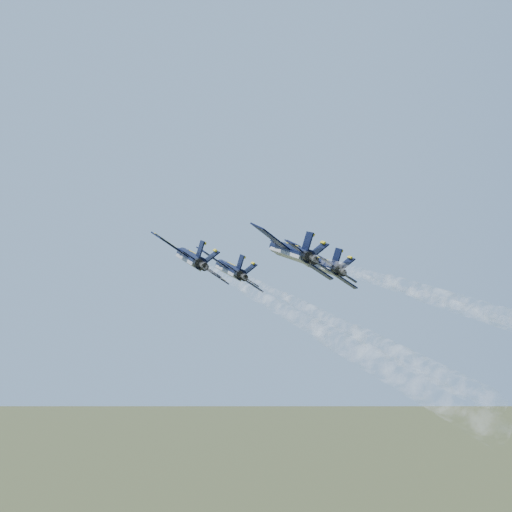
# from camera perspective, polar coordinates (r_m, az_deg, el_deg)

# --- Properties ---
(jet_lead) EXTENTS (11.36, 17.82, 7.64)m
(jet_lead) POSITION_cam_1_polar(r_m,az_deg,el_deg) (120.61, -2.14, -1.10)
(jet_lead) COLOR black
(jet_left) EXTENTS (11.36, 17.82, 7.64)m
(jet_left) POSITION_cam_1_polar(r_m,az_deg,el_deg) (105.61, -5.29, -0.20)
(jet_left) COLOR black
(jet_right) EXTENTS (11.36, 17.82, 7.64)m
(jet_right) POSITION_cam_1_polar(r_m,az_deg,el_deg) (113.34, 5.14, -0.68)
(jet_right) COLOR black
(jet_slot) EXTENTS (11.36, 17.82, 7.64)m
(jet_slot) POSITION_cam_1_polar(r_m,az_deg,el_deg) (97.73, 2.73, 0.35)
(jet_slot) COLOR black
(smoke_trail_lead) EXTENTS (29.29, 62.57, 2.42)m
(smoke_trail_lead) POSITION_cam_1_polar(r_m,az_deg,el_deg) (75.72, 9.72, 2.70)
(smoke_trail_lead) COLOR white
(smoke_trail_left) EXTENTS (29.29, 62.57, 2.42)m
(smoke_trail_left) POSITION_cam_1_polar(r_m,az_deg,el_deg) (59.94, 7.25, 5.28)
(smoke_trail_left) COLOR white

